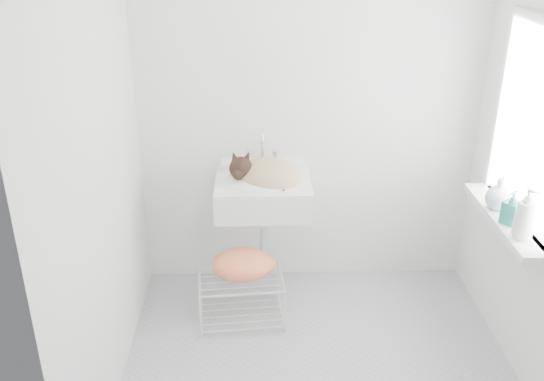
{
  "coord_description": "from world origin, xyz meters",
  "views": [
    {
      "loc": [
        -0.34,
        -2.67,
        2.33
      ],
      "look_at": [
        -0.25,
        0.5,
        0.88
      ],
      "focal_mm": 39.55,
      "sensor_mm": 36.0,
      "label": 1
    }
  ],
  "objects_px": {
    "sink": "(263,179)",
    "bottle_c": "(496,208)",
    "bottle_a": "(521,237)",
    "bottle_b": "(509,223)",
    "cat": "(265,174)",
    "wire_rack": "(241,298)"
  },
  "relations": [
    {
      "from": "sink",
      "to": "bottle_a",
      "type": "relative_size",
      "value": 2.55
    },
    {
      "from": "bottle_a",
      "to": "bottle_c",
      "type": "height_order",
      "value": "bottle_a"
    },
    {
      "from": "bottle_b",
      "to": "bottle_c",
      "type": "height_order",
      "value": "same"
    },
    {
      "from": "sink",
      "to": "cat",
      "type": "relative_size",
      "value": 1.27
    },
    {
      "from": "bottle_c",
      "to": "bottle_a",
      "type": "bearing_deg",
      "value": -90.0
    },
    {
      "from": "sink",
      "to": "bottle_c",
      "type": "distance_m",
      "value": 1.37
    },
    {
      "from": "cat",
      "to": "bottle_c",
      "type": "distance_m",
      "value": 1.36
    },
    {
      "from": "sink",
      "to": "bottle_a",
      "type": "xyz_separation_m",
      "value": [
        1.3,
        -0.78,
        0.0
      ]
    },
    {
      "from": "bottle_a",
      "to": "wire_rack",
      "type": "bearing_deg",
      "value": 160.22
    },
    {
      "from": "sink",
      "to": "cat",
      "type": "height_order",
      "value": "cat"
    },
    {
      "from": "sink",
      "to": "bottle_b",
      "type": "bearing_deg",
      "value": -25.74
    },
    {
      "from": "sink",
      "to": "bottle_b",
      "type": "relative_size",
      "value": 3.17
    },
    {
      "from": "sink",
      "to": "cat",
      "type": "bearing_deg",
      "value": -52.45
    },
    {
      "from": "wire_rack",
      "to": "bottle_a",
      "type": "height_order",
      "value": "bottle_a"
    },
    {
      "from": "bottle_b",
      "to": "bottle_c",
      "type": "bearing_deg",
      "value": 90.0
    },
    {
      "from": "sink",
      "to": "bottle_a",
      "type": "height_order",
      "value": "sink"
    },
    {
      "from": "cat",
      "to": "bottle_c",
      "type": "height_order",
      "value": "cat"
    },
    {
      "from": "sink",
      "to": "bottle_a",
      "type": "distance_m",
      "value": 1.52
    },
    {
      "from": "bottle_a",
      "to": "bottle_b",
      "type": "xyz_separation_m",
      "value": [
        0.0,
        0.15,
        0.0
      ]
    },
    {
      "from": "bottle_a",
      "to": "cat",
      "type": "bearing_deg",
      "value": 149.31
    },
    {
      "from": "cat",
      "to": "bottle_b",
      "type": "bearing_deg",
      "value": -13.29
    },
    {
      "from": "bottle_b",
      "to": "wire_rack",
      "type": "bearing_deg",
      "value": 165.81
    }
  ]
}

